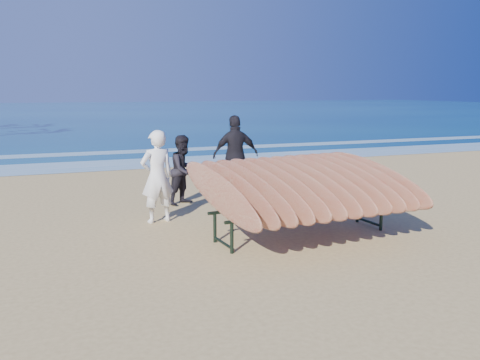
{
  "coord_description": "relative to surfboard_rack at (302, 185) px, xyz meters",
  "views": [
    {
      "loc": [
        -3.06,
        -7.27,
        2.48
      ],
      "look_at": [
        0.0,
        0.8,
        0.95
      ],
      "focal_mm": 38.0,
      "sensor_mm": 36.0,
      "label": 1
    }
  ],
  "objects": [
    {
      "name": "person_white",
      "position": [
        -2.11,
        1.82,
        -0.01
      ],
      "size": [
        0.7,
        0.52,
        1.75
      ],
      "primitive_type": "imported",
      "rotation": [
        0.0,
        0.0,
        3.31
      ],
      "color": "white",
      "rests_on": "ground"
    },
    {
      "name": "foam_far",
      "position": [
        -0.92,
        13.24,
        -0.88
      ],
      "size": [
        160.0,
        160.0,
        0.0
      ],
      "primitive_type": "plane",
      "color": "white",
      "rests_on": "ground"
    },
    {
      "name": "person_dark_a",
      "position": [
        -1.24,
        3.16,
        -0.13
      ],
      "size": [
        0.93,
        0.88,
        1.52
      ],
      "primitive_type": "imported",
      "rotation": [
        0.0,
        0.0,
        0.56
      ],
      "color": "black",
      "rests_on": "ground"
    },
    {
      "name": "person_dark_b",
      "position": [
        0.2,
        3.79,
        0.06
      ],
      "size": [
        1.15,
        0.55,
        1.9
      ],
      "primitive_type": "imported",
      "rotation": [
        0.0,
        0.0,
        3.06
      ],
      "color": "black",
      "rests_on": "ground"
    },
    {
      "name": "foam_near",
      "position": [
        -0.92,
        9.74,
        -0.88
      ],
      "size": [
        160.0,
        160.0,
        0.0
      ],
      "primitive_type": "plane",
      "color": "white",
      "rests_on": "ground"
    },
    {
      "name": "surfboard_rack",
      "position": [
        0.0,
        0.0,
        0.0
      ],
      "size": [
        3.44,
        3.24,
        1.42
      ],
      "rotation": [
        0.0,
        0.0,
        0.1
      ],
      "color": "black",
      "rests_on": "ground"
    },
    {
      "name": "ground",
      "position": [
        -0.92,
        -0.26,
        -0.89
      ],
      "size": [
        120.0,
        120.0,
        0.0
      ],
      "primitive_type": "plane",
      "color": "tan",
      "rests_on": "ground"
    },
    {
      "name": "ocean",
      "position": [
        -0.92,
        54.74,
        -0.88
      ],
      "size": [
        160.0,
        160.0,
        0.0
      ],
      "primitive_type": "plane",
      "color": "navy",
      "rests_on": "ground"
    }
  ]
}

